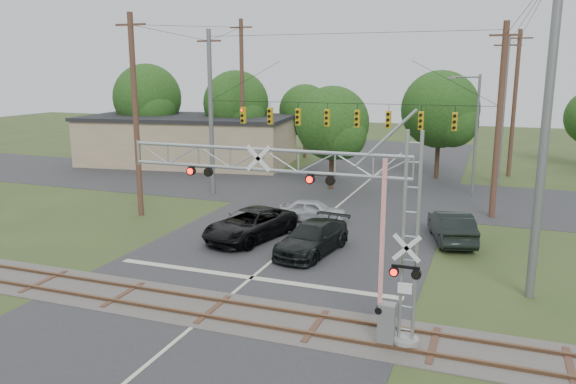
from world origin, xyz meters
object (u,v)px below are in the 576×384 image
(traffic_signal_span, at_px, (355,118))
(sedan_silver, at_px, (313,211))
(crossing_gantry, at_px, (317,209))
(streetlight, at_px, (474,129))
(commercial_building, at_px, (189,140))
(car_dark, at_px, (312,238))
(pickup_black, at_px, (250,224))

(traffic_signal_span, xyz_separation_m, sedan_silver, (-1.24, -4.76, -5.08))
(crossing_gantry, bearing_deg, streetlight, 81.18)
(traffic_signal_span, height_order, streetlight, traffic_signal_span)
(traffic_signal_span, height_order, commercial_building, traffic_signal_span)
(commercial_building, bearing_deg, car_dark, -56.04)
(pickup_black, distance_m, commercial_building, 25.98)
(crossing_gantry, xyz_separation_m, pickup_black, (-6.50, 9.09, -3.53))
(sedan_silver, xyz_separation_m, streetlight, (8.29, 10.91, 4.07))
(streetlight, bearing_deg, sedan_silver, -127.23)
(sedan_silver, height_order, streetlight, streetlight)
(crossing_gantry, distance_m, car_dark, 9.21)
(car_dark, distance_m, streetlight, 18.16)
(crossing_gantry, height_order, streetlight, streetlight)
(car_dark, distance_m, sedan_silver, 5.84)
(car_dark, xyz_separation_m, commercial_building, (-19.46, 21.71, 1.52))
(crossing_gantry, relative_size, traffic_signal_span, 0.53)
(crossing_gantry, bearing_deg, traffic_signal_span, 100.04)
(traffic_signal_span, bearing_deg, car_dark, -87.07)
(sedan_silver, relative_size, commercial_building, 0.19)
(crossing_gantry, height_order, commercial_building, crossing_gantry)
(commercial_building, bearing_deg, pickup_black, -60.72)
(car_dark, bearing_deg, streetlight, 77.53)
(pickup_black, distance_m, sedan_silver, 4.95)
(traffic_signal_span, xyz_separation_m, pickup_black, (-3.25, -9.27, -4.95))
(traffic_signal_span, relative_size, pickup_black, 3.36)
(car_dark, relative_size, sedan_silver, 1.33)
(crossing_gantry, height_order, sedan_silver, crossing_gantry)
(pickup_black, height_order, sedan_silver, pickup_black)
(pickup_black, xyz_separation_m, commercial_building, (-15.68, 20.66, 1.48))
(commercial_building, distance_m, streetlight, 26.62)
(traffic_signal_span, xyz_separation_m, car_dark, (0.53, -10.32, -4.99))
(streetlight, bearing_deg, traffic_signal_span, -138.91)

